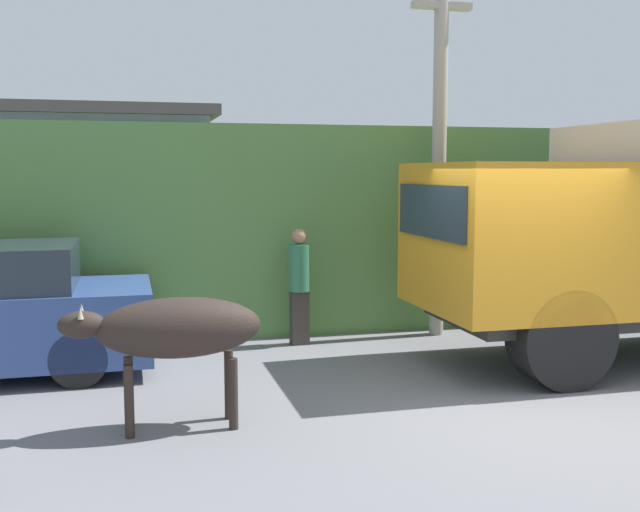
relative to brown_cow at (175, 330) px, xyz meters
The scene contains 6 objects.
ground_plane 3.84m from the brown_cow, ahead, with size 60.00×60.00×0.00m, color slate.
hillside_embankment 7.57m from the brown_cow, 60.54° to the left, with size 32.00×5.83×3.16m.
building_backdrop 5.28m from the brown_cow, 103.67° to the left, with size 4.33×2.70×3.43m.
brown_cow is the anchor object (origin of this frame).
pedestrian_on_hill 3.71m from the brown_cow, 58.52° to the left, with size 0.33×0.33×1.66m.
utility_pole 5.60m from the brown_cow, 38.76° to the left, with size 0.90×0.21×5.53m.
Camera 1 is at (-4.11, -7.06, 2.46)m, focal length 42.00 mm.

